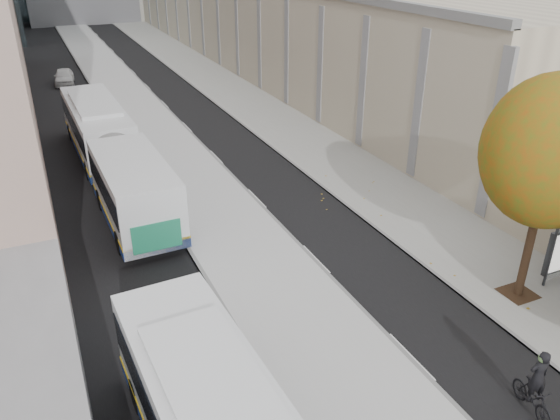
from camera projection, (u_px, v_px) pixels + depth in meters
bus_platform at (156, 135)px, 33.95m from camera, size 4.25×150.00×0.15m
sidewalk at (274, 120)px, 36.94m from camera, size 4.75×150.00×0.08m
building_tan at (262, 6)px, 63.00m from camera, size 18.00×92.00×8.00m
tree_c at (551, 152)px, 16.51m from camera, size 4.20×4.20×7.28m
bus_far at (111, 150)px, 27.16m from camera, size 3.00×17.66×2.93m
cyclist at (534, 390)px, 13.92m from camera, size 0.71×1.59×1.97m
distant_car at (64, 77)px, 45.82m from camera, size 1.89×3.87×1.27m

